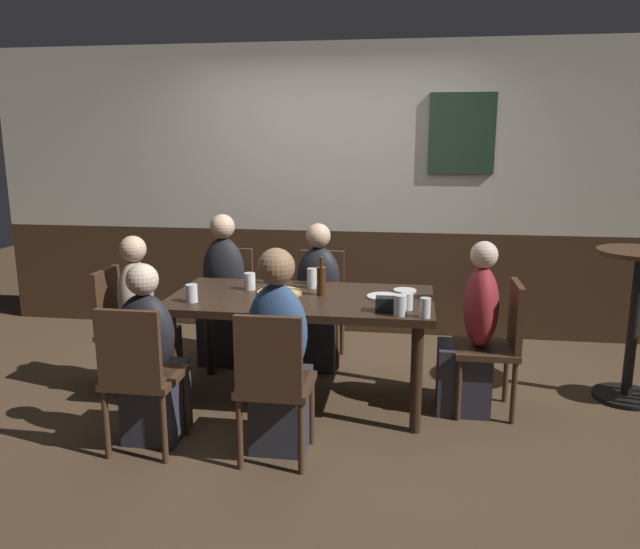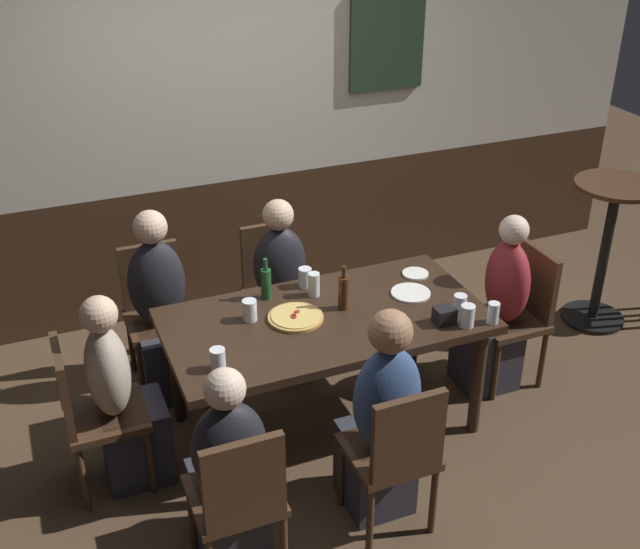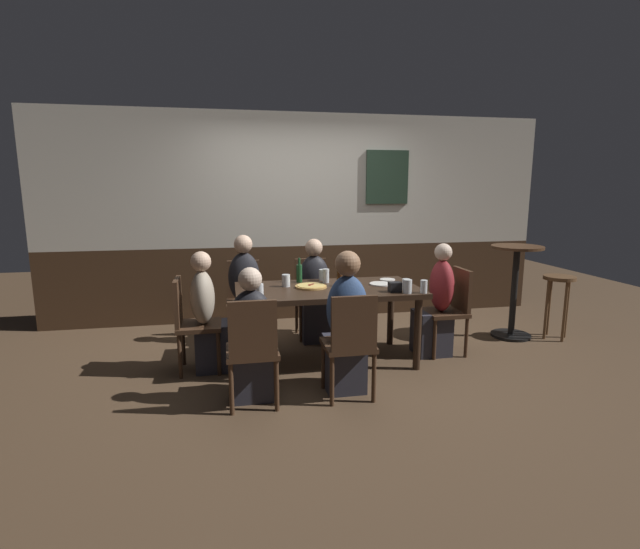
{
  "view_description": "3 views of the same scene",
  "coord_description": "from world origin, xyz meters",
  "views": [
    {
      "loc": [
        0.72,
        -3.95,
        1.77
      ],
      "look_at": [
        0.11,
        0.09,
        0.87
      ],
      "focal_mm": 34.7,
      "sensor_mm": 36.0,
      "label": 1
    },
    {
      "loc": [
        -1.4,
        -3.36,
        2.99
      ],
      "look_at": [
        0.02,
        0.14,
        0.93
      ],
      "focal_mm": 44.01,
      "sensor_mm": 36.0,
      "label": 2
    },
    {
      "loc": [
        -0.92,
        -4.33,
        1.69
      ],
      "look_at": [
        -0.09,
        -0.06,
        0.88
      ],
      "focal_mm": 26.42,
      "sensor_mm": 36.0,
      "label": 3
    }
  ],
  "objects": [
    {
      "name": "ground_plane",
      "position": [
        0.0,
        0.0,
        0.0
      ],
      "size": [
        12.0,
        12.0,
        0.0
      ],
      "primitive_type": "plane",
      "color": "#4C3826"
    },
    {
      "name": "wall_back",
      "position": [
        0.01,
        1.65,
        1.3
      ],
      "size": [
        6.4,
        0.13,
        2.6
      ],
      "color": "#3D2819",
      "rests_on": "ground_plane"
    },
    {
      "name": "dining_table",
      "position": [
        0.0,
        0.0,
        0.66
      ],
      "size": [
        1.75,
        0.9,
        0.74
      ],
      "color": "black",
      "rests_on": "ground_plane"
    },
    {
      "name": "chair_mid_near",
      "position": [
        0.0,
        -0.87,
        0.5
      ],
      "size": [
        0.4,
        0.4,
        0.88
      ],
      "color": "#422B1C",
      "rests_on": "ground_plane"
    },
    {
      "name": "chair_head_east",
      "position": [
        1.29,
        0.0,
        0.5
      ],
      "size": [
        0.4,
        0.4,
        0.88
      ],
      "color": "#422B1C",
      "rests_on": "ground_plane"
    },
    {
      "name": "chair_mid_far",
      "position": [
        0.0,
        0.87,
        0.5
      ],
      "size": [
        0.4,
        0.4,
        0.88
      ],
      "color": "#422B1C",
      "rests_on": "ground_plane"
    },
    {
      "name": "chair_left_far",
      "position": [
        -0.77,
        0.87,
        0.5
      ],
      "size": [
        0.4,
        0.4,
        0.88
      ],
      "color": "#422B1C",
      "rests_on": "ground_plane"
    },
    {
      "name": "chair_head_west",
      "position": [
        -1.29,
        0.0,
        0.5
      ],
      "size": [
        0.4,
        0.4,
        0.88
      ],
      "color": "#422B1C",
      "rests_on": "ground_plane"
    },
    {
      "name": "chair_left_near",
      "position": [
        -0.77,
        -0.87,
        0.5
      ],
      "size": [
        0.4,
        0.4,
        0.88
      ],
      "color": "#422B1C",
      "rests_on": "ground_plane"
    },
    {
      "name": "person_mid_near",
      "position": [
        0.0,
        -0.71,
        0.51
      ],
      "size": [
        0.34,
        0.37,
        1.2
      ],
      "color": "#2D2D38",
      "rests_on": "ground_plane"
    },
    {
      "name": "person_head_east",
      "position": [
        1.13,
        0.0,
        0.48
      ],
      "size": [
        0.37,
        0.34,
        1.14
      ],
      "color": "#2D2D38",
      "rests_on": "ground_plane"
    },
    {
      "name": "person_mid_far",
      "position": [
        -0.0,
        0.7,
        0.48
      ],
      "size": [
        0.34,
        0.37,
        1.13
      ],
      "color": "#2D2D38",
      "rests_on": "ground_plane"
    },
    {
      "name": "person_left_far",
      "position": [
        -0.77,
        0.71,
        0.5
      ],
      "size": [
        0.34,
        0.37,
        1.19
      ],
      "color": "#2D2D38",
      "rests_on": "ground_plane"
    },
    {
      "name": "person_head_west",
      "position": [
        -1.13,
        0.0,
        0.47
      ],
      "size": [
        0.37,
        0.34,
        1.12
      ],
      "color": "#2D2D38",
      "rests_on": "ground_plane"
    },
    {
      "name": "person_left_near",
      "position": [
        -0.77,
        -0.7,
        0.46
      ],
      "size": [
        0.34,
        0.37,
        1.09
      ],
      "color": "#2D2D38",
      "rests_on": "ground_plane"
    },
    {
      "name": "pizza",
      "position": [
        -0.16,
        0.04,
        0.75
      ],
      "size": [
        0.3,
        0.3,
        0.03
      ],
      "color": "tan",
      "rests_on": "dining_table"
    },
    {
      "name": "pint_glass_amber",
      "position": [
        0.67,
        -0.37,
        0.8
      ],
      "size": [
        0.08,
        0.08,
        0.13
      ],
      "color": "silver",
      "rests_on": "dining_table"
    },
    {
      "name": "highball_clear",
      "position": [
        0.7,
        -0.23,
        0.79
      ],
      "size": [
        0.07,
        0.07,
        0.1
      ],
      "color": "silver",
      "rests_on": "dining_table"
    },
    {
      "name": "tumbler_water",
      "position": [
        -0.39,
        0.13,
        0.79
      ],
      "size": [
        0.08,
        0.08,
        0.12
      ],
      "color": "silver",
      "rests_on": "dining_table"
    },
    {
      "name": "beer_glass_half",
      "position": [
        0.02,
        0.36,
        0.79
      ],
      "size": [
        0.08,
        0.08,
        0.12
      ],
      "color": "silver",
      "rests_on": "dining_table"
    },
    {
      "name": "beer_glass_tall",
      "position": [
        -0.67,
        -0.25,
        0.79
      ],
      "size": [
        0.08,
        0.08,
        0.12
      ],
      "color": "silver",
      "rests_on": "dining_table"
    },
    {
      "name": "tumbler_short",
      "position": [
        0.81,
        -0.39,
        0.79
      ],
      "size": [
        0.06,
        0.06,
        0.12
      ],
      "color": "silver",
      "rests_on": "dining_table"
    },
    {
      "name": "pint_glass_pale",
      "position": [
        0.03,
        0.24,
        0.81
      ],
      "size": [
        0.07,
        0.07,
        0.14
      ],
      "color": "silver",
      "rests_on": "dining_table"
    },
    {
      "name": "beer_bottle_green",
      "position": [
        -0.23,
        0.32,
        0.84
      ],
      "size": [
        0.06,
        0.06,
        0.25
      ],
      "color": "#194723",
      "rests_on": "dining_table"
    },
    {
      "name": "beer_bottle_brown",
      "position": [
        0.13,
        0.05,
        0.84
      ],
      "size": [
        0.06,
        0.06,
        0.26
      ],
      "color": "#42230F",
      "rests_on": "dining_table"
    },
    {
      "name": "plate_white_large",
      "position": [
        0.55,
        0.05,
        0.75
      ],
      "size": [
        0.23,
        0.23,
        0.01
      ],
      "primitive_type": "cylinder",
      "color": "white",
      "rests_on": "dining_table"
    },
    {
      "name": "plate_white_small",
      "position": [
        0.68,
        0.24,
        0.75
      ],
      "size": [
        0.16,
        0.16,
        0.01
      ],
      "primitive_type": "cylinder",
      "color": "white",
      "rests_on": "dining_table"
    },
    {
      "name": "condiment_caddy",
      "position": [
        0.57,
        -0.29,
        0.79
      ],
      "size": [
        0.11,
        0.09,
        0.09
      ],
      "primitive_type": "cube",
      "color": "black",
      "rests_on": "dining_table"
    },
    {
      "name": "side_bar_table",
      "position": [
        2.23,
        0.35,
        0.62
      ],
      "size": [
        0.56,
        0.56,
        1.05
      ],
      "color": "black",
      "rests_on": "ground_plane"
    },
    {
      "name": "bar_stool",
      "position": [
        2.68,
        0.2,
        0.56
      ],
      "size": [
        0.34,
        0.34,
        0.72
      ],
      "color": "brown",
      "rests_on": "ground_plane"
    }
  ]
}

